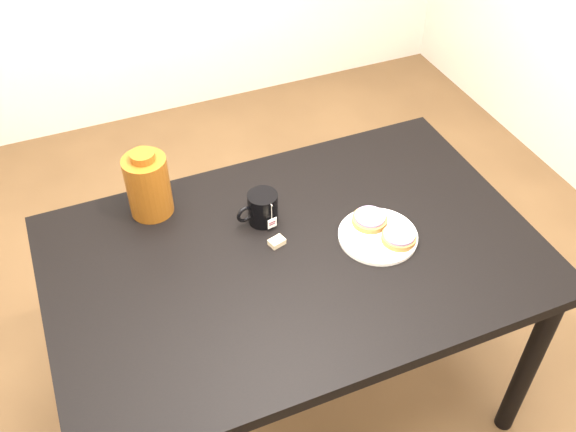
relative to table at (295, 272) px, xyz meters
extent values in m
plane|color=brown|center=(0.00, 0.00, -0.67)|extent=(4.00, 4.00, 0.00)
cube|color=black|center=(0.00, 0.00, 0.06)|extent=(1.40, 0.90, 0.04)
cylinder|color=black|center=(0.64, -0.39, -0.31)|extent=(0.06, 0.06, 0.71)
cylinder|color=black|center=(-0.64, 0.39, -0.31)|extent=(0.06, 0.06, 0.71)
cylinder|color=black|center=(0.64, 0.39, -0.31)|extent=(0.06, 0.06, 0.71)
cylinder|color=white|center=(0.25, -0.04, 0.09)|extent=(0.23, 0.23, 0.01)
torus|color=white|center=(0.25, -0.04, 0.10)|extent=(0.23, 0.23, 0.01)
cylinder|color=brown|center=(0.25, 0.02, 0.10)|extent=(0.13, 0.13, 0.02)
cylinder|color=#8C77A0|center=(0.25, 0.02, 0.12)|extent=(0.11, 0.11, 0.01)
cylinder|color=brown|center=(0.29, -0.08, 0.10)|extent=(0.14, 0.14, 0.02)
cylinder|color=#8C77A0|center=(0.29, -0.08, 0.12)|extent=(0.13, 0.13, 0.01)
cylinder|color=black|center=(-0.04, 0.16, 0.13)|extent=(0.11, 0.11, 0.10)
cylinder|color=black|center=(-0.04, 0.16, 0.18)|extent=(0.08, 0.08, 0.00)
torus|color=black|center=(-0.10, 0.15, 0.14)|extent=(0.06, 0.02, 0.06)
cylinder|color=beige|center=(-0.03, 0.11, 0.16)|extent=(0.00, 0.00, 0.06)
cube|color=white|center=(-0.03, 0.11, 0.11)|extent=(0.03, 0.01, 0.03)
cube|color=#C6B793|center=(-0.03, 0.05, 0.09)|extent=(0.05, 0.04, 0.02)
cylinder|color=#552A0B|center=(-0.33, 0.33, 0.18)|extent=(0.14, 0.14, 0.20)
cylinder|color=#552A0B|center=(-0.33, 0.33, 0.29)|extent=(0.07, 0.07, 0.02)
camera|label=1|loc=(-0.51, -1.17, 1.41)|focal=40.00mm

